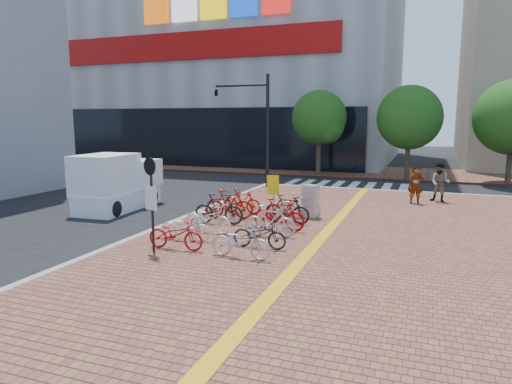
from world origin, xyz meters
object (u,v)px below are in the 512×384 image
at_px(bike_8, 270,221).
at_px(notice_sign, 151,193).
at_px(utility_box, 310,201).
at_px(bike_0, 176,234).
at_px(bike_9, 279,215).
at_px(bike_2, 208,218).
at_px(traffic_light_pole, 243,110).
at_px(pedestrian_b, 440,183).
at_px(bike_4, 229,204).
at_px(bike_1, 185,227).
at_px(box_truck, 117,183).
at_px(bike_7, 260,234).
at_px(bike_3, 219,209).
at_px(bike_11, 300,205).
at_px(pedestrian_a, 416,185).
at_px(bike_10, 287,209).
at_px(bike_6, 241,242).
at_px(yellow_sign, 273,189).
at_px(bike_5, 242,201).

bearing_deg(bike_8, notice_sign, 132.75).
bearing_deg(utility_box, bike_0, -114.83).
distance_m(bike_0, bike_9, 4.06).
distance_m(bike_2, bike_9, 2.52).
height_order(bike_8, traffic_light_pole, traffic_light_pole).
bearing_deg(pedestrian_b, traffic_light_pole, -170.84).
bearing_deg(bike_4, bike_1, 168.66).
bearing_deg(box_truck, bike_7, -26.65).
bearing_deg(bike_0, bike_7, -68.65).
height_order(bike_2, bike_3, bike_3).
relative_size(bike_1, bike_7, 1.02).
bearing_deg(bike_7, bike_11, -1.35).
bearing_deg(pedestrian_a, bike_1, -137.04).
distance_m(bike_9, bike_10, 1.21).
distance_m(bike_3, bike_4, 0.98).
height_order(bike_6, bike_7, bike_6).
distance_m(bike_4, bike_6, 5.29).
height_order(bike_9, yellow_sign, yellow_sign).
distance_m(bike_2, bike_5, 3.43).
height_order(bike_2, bike_4, bike_4).
bearing_deg(traffic_light_pole, notice_sign, -79.31).
distance_m(bike_10, pedestrian_b, 8.90).
distance_m(bike_0, bike_3, 3.59).
distance_m(yellow_sign, box_truck, 7.51).
distance_m(bike_11, notice_sign, 6.94).
distance_m(yellow_sign, notice_sign, 5.98).
bearing_deg(bike_1, bike_4, -6.89).
bearing_deg(bike_11, utility_box, -59.49).
xyz_separation_m(bike_2, bike_6, (2.23, -2.39, -0.02)).
distance_m(bike_1, utility_box, 5.76).
bearing_deg(bike_9, bike_6, -179.42).
relative_size(bike_6, bike_11, 1.09).
bearing_deg(pedestrian_b, bike_1, -109.18).
bearing_deg(bike_5, bike_11, -85.08).
height_order(bike_1, bike_10, bike_10).
xyz_separation_m(bike_11, notice_sign, (-2.89, -6.18, 1.29)).
bearing_deg(bike_6, utility_box, -3.15).
height_order(utility_box, box_truck, box_truck).
bearing_deg(pedestrian_b, utility_box, -113.77).
height_order(bike_5, pedestrian_a, pedestrian_a).
bearing_deg(notice_sign, bike_0, 44.83).
height_order(bike_4, pedestrian_b, pedestrian_b).
relative_size(bike_7, yellow_sign, 0.97).
bearing_deg(bike_10, utility_box, -17.09).
bearing_deg(bike_8, bike_4, 44.41).
relative_size(bike_1, yellow_sign, 0.99).
bearing_deg(bike_2, traffic_light_pole, 24.51).
bearing_deg(bike_3, bike_1, 174.49).
xyz_separation_m(bike_8, box_truck, (-8.29, 2.79, 0.52)).
bearing_deg(traffic_light_pole, bike_1, -76.87).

